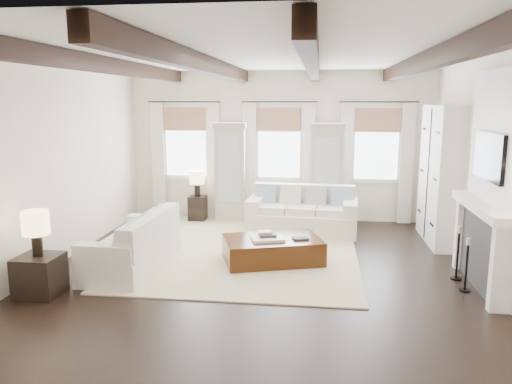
# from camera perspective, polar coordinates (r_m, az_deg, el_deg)

# --- Properties ---
(ground) EXTENTS (7.50, 7.50, 0.00)m
(ground) POSITION_cam_1_polar(r_m,az_deg,el_deg) (7.51, 0.21, -9.73)
(ground) COLOR black
(ground) RESTS_ON ground
(room_shell) EXTENTS (6.54, 7.54, 3.22)m
(room_shell) POSITION_cam_1_polar(r_m,az_deg,el_deg) (7.92, 6.42, 5.32)
(room_shell) COLOR white
(room_shell) RESTS_ON ground
(area_rug) EXTENTS (3.82, 4.65, 0.02)m
(area_rug) POSITION_cam_1_polar(r_m,az_deg,el_deg) (8.81, -1.21, -6.56)
(area_rug) COLOR beige
(area_rug) RESTS_ON ground
(sofa_back) EXTENTS (2.19, 1.11, 0.91)m
(sofa_back) POSITION_cam_1_polar(r_m,az_deg,el_deg) (9.95, 5.33, -2.50)
(sofa_back) COLOR white
(sofa_back) RESTS_ON ground
(sofa_left) EXTENTS (1.01, 2.06, 0.86)m
(sofa_left) POSITION_cam_1_polar(r_m,az_deg,el_deg) (8.02, -13.56, -6.07)
(sofa_left) COLOR white
(sofa_left) RESTS_ON ground
(ottoman) EXTENTS (1.74, 1.38, 0.40)m
(ottoman) POSITION_cam_1_polar(r_m,az_deg,el_deg) (8.12, 1.89, -6.67)
(ottoman) COLOR black
(ottoman) RESTS_ON ground
(tray) EXTENTS (0.59, 0.52, 0.04)m
(tray) POSITION_cam_1_polar(r_m,az_deg,el_deg) (7.97, 1.33, -5.34)
(tray) COLOR white
(tray) RESTS_ON ottoman
(book_lower) EXTENTS (0.31, 0.27, 0.04)m
(book_lower) POSITION_cam_1_polar(r_m,az_deg,el_deg) (8.01, 1.33, -4.97)
(book_lower) COLOR #262628
(book_lower) RESTS_ON tray
(book_upper) EXTENTS (0.26, 0.23, 0.03)m
(book_upper) POSITION_cam_1_polar(r_m,az_deg,el_deg) (8.06, 0.99, -4.60)
(book_upper) COLOR beige
(book_upper) RESTS_ON book_lower
(book_loose) EXTENTS (0.28, 0.25, 0.03)m
(book_loose) POSITION_cam_1_polar(r_m,az_deg,el_deg) (8.03, 5.11, -5.30)
(book_loose) COLOR #262628
(book_loose) RESTS_ON ottoman
(side_table_front) EXTENTS (0.55, 0.55, 0.55)m
(side_table_front) POSITION_cam_1_polar(r_m,az_deg,el_deg) (7.39, -23.47, -8.73)
(side_table_front) COLOR black
(side_table_front) RESTS_ON ground
(lamp_front) EXTENTS (0.36, 0.36, 0.62)m
(lamp_front) POSITION_cam_1_polar(r_m,az_deg,el_deg) (7.20, -23.88, -3.52)
(lamp_front) COLOR black
(lamp_front) RESTS_ON side_table_front
(side_table_back) EXTENTS (0.36, 0.36, 0.54)m
(side_table_back) POSITION_cam_1_polar(r_m,az_deg,el_deg) (10.91, -6.68, -1.86)
(side_table_back) COLOR black
(side_table_back) RESTS_ON ground
(lamp_back) EXTENTS (0.32, 0.32, 0.56)m
(lamp_back) POSITION_cam_1_polar(r_m,az_deg,el_deg) (10.79, -6.75, 1.51)
(lamp_back) COLOR black
(lamp_back) RESTS_ON side_table_back
(candlestick_near) EXTENTS (0.15, 0.15, 0.75)m
(candlestick_near) POSITION_cam_1_polar(r_m,az_deg,el_deg) (7.48, 22.91, -8.13)
(candlestick_near) COLOR black
(candlestick_near) RESTS_ON ground
(candlestick_far) EXTENTS (0.16, 0.16, 0.80)m
(candlestick_far) POSITION_cam_1_polar(r_m,az_deg,el_deg) (7.90, 22.04, -6.95)
(candlestick_far) COLOR black
(candlestick_far) RESTS_ON ground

